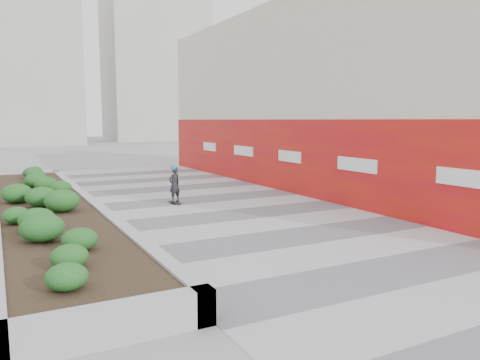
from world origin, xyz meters
name	(u,v)px	position (x,y,z in m)	size (l,w,h in m)	color
ground	(341,255)	(0.00, 0.00, 0.00)	(160.00, 160.00, 0.00)	gray
walkway	(271,227)	(0.00, 3.00, 0.01)	(8.00, 36.00, 0.01)	#A8A8AD
building	(334,98)	(6.98, 8.98, 3.98)	(6.04, 24.08, 8.00)	beige
planter	(44,206)	(-5.50, 7.00, 0.42)	(3.00, 18.00, 0.90)	#9E9EA0
distant_bldg_north_l	(5,60)	(-5.00, 55.00, 10.00)	(16.00, 12.00, 20.00)	#ADAAA3
distant_bldg_north_r	(155,58)	(15.00, 60.00, 12.00)	(14.00, 10.00, 24.00)	#ADAAA3
manhole_cover	(286,225)	(0.50, 3.00, 0.00)	(0.44, 0.44, 0.01)	#595654
skateboarder	(175,184)	(-1.14, 7.68, 0.72)	(0.54, 0.74, 1.41)	beige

